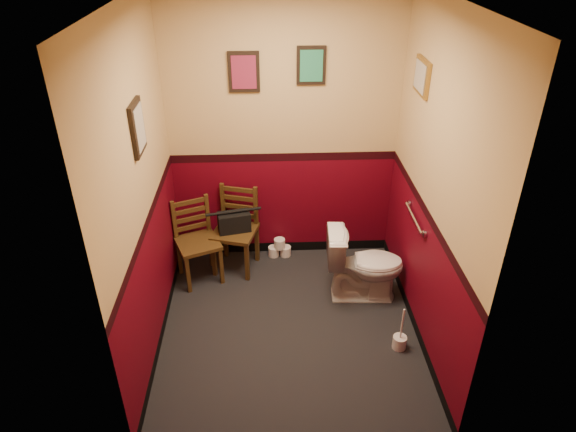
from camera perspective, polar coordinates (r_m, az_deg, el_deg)
The scene contains 17 objects.
floor at distance 4.66m, azimuth 0.15°, elevation -12.25°, with size 2.20×2.40×0.00m, color black.
ceiling at distance 3.44m, azimuth 0.21°, elevation 22.81°, with size 2.20×2.40×0.00m, color silver.
wall_back at distance 4.96m, azimuth -0.51°, elevation 9.11°, with size 2.20×2.70×0.00m, color #4E0310.
wall_front at distance 2.87m, azimuth 1.36°, elevation -8.77°, with size 2.20×2.70×0.00m, color #4E0310.
wall_left at distance 3.97m, azimuth -15.89°, elevation 2.13°, with size 2.40×2.70×0.00m, color #4E0310.
wall_right at distance 4.07m, azimuth 15.87°, elevation 2.82°, with size 2.40×2.70×0.00m, color #4E0310.
grab_bar at distance 4.45m, azimuth 13.88°, elevation -0.23°, with size 0.05×0.56×0.06m.
framed_print_back_a at distance 4.75m, azimuth -4.92°, elevation 15.66°, with size 0.28×0.04×0.36m.
framed_print_back_b at distance 4.75m, azimuth 2.60°, elevation 16.37°, with size 0.26×0.04×0.34m.
framed_print_left at distance 3.86m, azimuth -16.35°, elevation 9.40°, with size 0.04×0.30×0.38m.
framed_print_right at distance 4.34m, azimuth 14.64°, elevation 14.76°, with size 0.04×0.34×0.28m.
toilet at distance 4.83m, azimuth 8.51°, elevation -5.40°, with size 0.40×0.72×0.71m, color white.
toilet_brush at distance 4.53m, azimuth 12.29°, elevation -13.46°, with size 0.12×0.12×0.42m.
chair_left at distance 5.07m, azimuth -10.10°, elevation -2.77°, with size 0.51×0.51×0.83m.
chair_right at distance 5.16m, azimuth -5.80°, elevation -1.53°, with size 0.50×0.50×0.86m.
handbag at distance 5.07m, azimuth -6.01°, elevation -0.64°, with size 0.34×0.22×0.23m.
tp_stack at distance 5.47m, azimuth -0.94°, elevation -3.64°, with size 0.24×0.13×0.21m.
Camera 1 is at (-0.17, -3.41, 3.17)m, focal length 32.00 mm.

